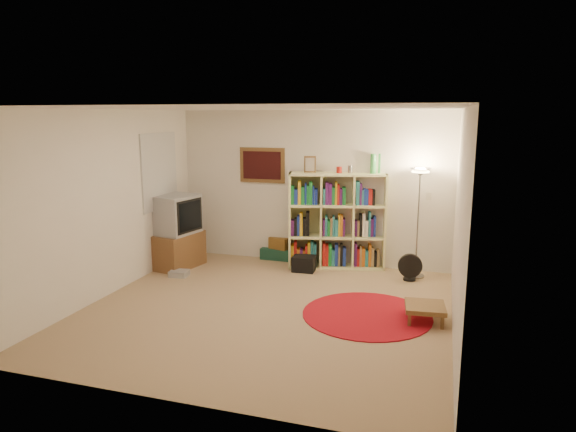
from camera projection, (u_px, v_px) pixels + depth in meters
name	position (u px, v px, depth m)	size (l,w,h in m)	color
room	(263.00, 211.00, 6.32)	(4.54, 4.54, 2.54)	#A3835F
bookshelf	(335.00, 222.00, 8.21)	(1.59, 0.79, 1.83)	#FFFDAA
floor_lamp	(420.00, 187.00, 7.55)	(0.36, 0.36, 1.66)	gray
floor_fan	(410.00, 267.00, 7.60)	(0.36, 0.21, 0.41)	black
tv_stand	(177.00, 233.00, 8.23)	(0.71, 0.90, 1.17)	brown
dvd_box	(179.00, 273.00, 7.83)	(0.30, 0.26, 0.09)	#9C9CA0
suitcase	(280.00, 253.00, 8.81)	(0.59, 0.39, 0.19)	#163E30
wicker_basket	(280.00, 243.00, 8.72)	(0.39, 0.33, 0.19)	brown
duffel_bag	(304.00, 264.00, 8.08)	(0.35, 0.30, 0.24)	black
red_rug	(367.00, 315.00, 6.31)	(1.59, 1.59, 0.01)	maroon
side_table	(425.00, 308.00, 6.08)	(0.51, 0.51, 0.21)	brown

